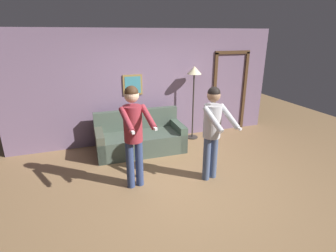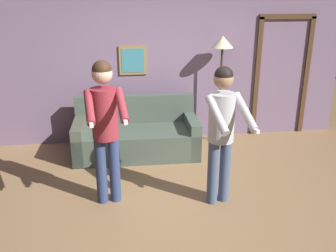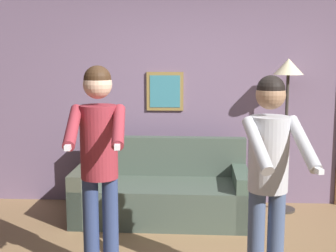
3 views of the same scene
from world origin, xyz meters
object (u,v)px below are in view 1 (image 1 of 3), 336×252
object	(u,v)px
couch	(140,139)
person_standing_right	(213,126)
person_standing_left	(133,128)
torchiere_lamp	(194,79)

from	to	relation	value
couch	person_standing_right	size ratio (longest dim) A/B	1.14
couch	person_standing_left	distance (m)	1.66
torchiere_lamp	person_standing_right	size ratio (longest dim) A/B	1.06
person_standing_left	person_standing_right	world-z (taller)	person_standing_left
couch	torchiere_lamp	xyz separation A→B (m)	(1.41, 0.32, 1.21)
torchiere_lamp	person_standing_left	bearing A→B (deg)	-136.72
torchiere_lamp	person_standing_left	world-z (taller)	torchiere_lamp
torchiere_lamp	person_standing_right	world-z (taller)	torchiere_lamp
person_standing_left	couch	bearing A→B (deg)	73.47
couch	person_standing_left	size ratio (longest dim) A/B	1.10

